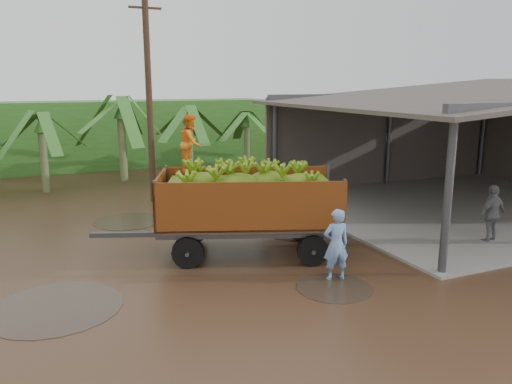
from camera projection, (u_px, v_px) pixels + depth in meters
ground at (189, 257)px, 13.40m from camera, size 100.00×100.00×0.00m
packing_shed at (472, 138)px, 19.05m from camera, size 12.78×10.80×4.76m
hedge_north at (67, 136)px, 26.54m from camera, size 22.00×3.00×3.60m
banana_trailer at (248, 202)px, 13.37m from camera, size 6.65×3.86×3.76m
man_blue at (336, 245)px, 11.68m from camera, size 0.68×0.50×1.73m
man_grey at (492, 214)px, 14.37m from camera, size 1.05×0.53×1.73m
utility_pole at (149, 99)px, 18.85m from camera, size 1.20×0.24×7.82m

